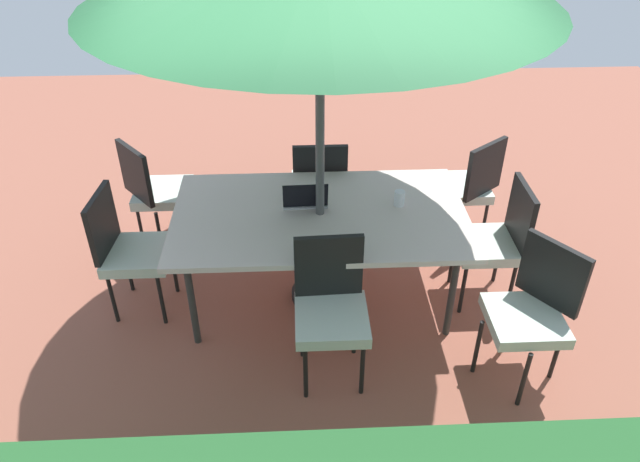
% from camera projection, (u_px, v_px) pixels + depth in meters
% --- Properties ---
extents(ground_plane, '(10.00, 10.00, 0.02)m').
position_uv_depth(ground_plane, '(320.00, 297.00, 4.74)').
color(ground_plane, '#935442').
extents(dining_table, '(2.09, 1.19, 0.78)m').
position_uv_depth(dining_table, '(320.00, 218.00, 4.31)').
color(dining_table, silver).
rests_on(dining_table, ground_plane).
extents(chair_northwest, '(0.58, 0.58, 0.98)m').
position_uv_depth(chair_northwest, '(532.00, 308.00, 3.80)').
color(chair_northwest, silver).
rests_on(chair_northwest, ground_plane).
extents(chair_west, '(0.46, 0.46, 0.98)m').
position_uv_depth(chair_west, '(496.00, 238.00, 4.43)').
color(chair_west, silver).
rests_on(chair_west, ground_plane).
extents(chair_south, '(0.46, 0.46, 0.98)m').
position_uv_depth(chair_south, '(319.00, 184.00, 5.07)').
color(chair_south, silver).
rests_on(chair_south, ground_plane).
extents(chair_southeast, '(0.58, 0.58, 0.98)m').
position_uv_depth(chair_southeast, '(155.00, 189.00, 5.01)').
color(chair_southeast, silver).
rests_on(chair_southeast, ground_plane).
extents(chair_north, '(0.46, 0.47, 0.98)m').
position_uv_depth(chair_north, '(331.00, 305.00, 3.82)').
color(chair_north, silver).
rests_on(chair_north, ground_plane).
extents(chair_east, '(0.48, 0.47, 0.98)m').
position_uv_depth(chair_east, '(128.00, 247.00, 4.33)').
color(chair_east, silver).
rests_on(chair_east, ground_plane).
extents(chair_southwest, '(0.58, 0.58, 0.98)m').
position_uv_depth(chair_southwest, '(467.00, 184.00, 5.07)').
color(chair_southwest, silver).
rests_on(chair_southwest, ground_plane).
extents(laptop, '(0.33, 0.25, 0.21)m').
position_uv_depth(laptop, '(305.00, 199.00, 4.36)').
color(laptop, '#B7B7BC').
rests_on(laptop, dining_table).
extents(cup, '(0.08, 0.08, 0.11)m').
position_uv_depth(cup, '(399.00, 198.00, 4.34)').
color(cup, white).
rests_on(cup, dining_table).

